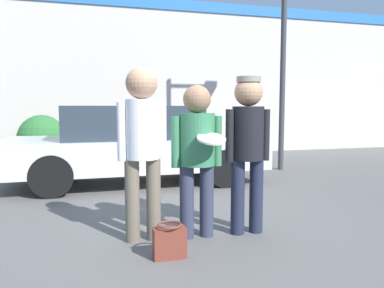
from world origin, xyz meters
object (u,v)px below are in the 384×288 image
Objects in this scene: person_right at (248,140)px; shrub at (42,139)px; street_lamp at (295,19)px; person_middle_with_frisbee at (197,148)px; person_left at (142,138)px; handbag at (170,241)px; parked_car_near at (135,144)px.

shrub is (-2.79, 6.28, -0.43)m from person_right.
person_middle_with_frisbee is at bearing -131.80° from street_lamp.
handbag is at bearing -72.40° from person_left.
person_left is 0.39× the size of parked_car_near.
street_lamp is at bearing 48.40° from handbag.
parked_car_near reaches higher than handbag.
street_lamp is (2.73, 3.70, 2.26)m from person_right.
parked_car_near is (0.29, 3.04, -0.36)m from person_left.
handbag is at bearing -130.03° from person_middle_with_frisbee.
parked_car_near is 4.44m from street_lamp.
person_middle_with_frisbee is (0.57, -0.05, -0.11)m from person_left.
parked_car_near is (-0.28, 3.09, -0.25)m from person_middle_with_frisbee.
street_lamp reaches higher than shrub.
person_middle_with_frisbee is 0.94× the size of person_right.
person_left is 1.50× the size of shrub.
person_left is 5.75m from street_lamp.
person_left reaches higher than handbag.
person_middle_with_frisbee reaches higher than shrub.
handbag is (-0.40, -0.48, -0.80)m from person_middle_with_frisbee.
person_right is (1.13, -0.07, -0.04)m from person_left.
parked_car_near is at bearing 105.17° from person_right.
shrub is at bearing 105.13° from handbag.
person_left reaches higher than person_right.
street_lamp is 6.66m from shrub.
person_middle_with_frisbee is 5.00× the size of handbag.
person_left is 1.14m from person_right.
handbag is (1.82, -6.74, -0.44)m from shrub.
shrub is at bearing 154.94° from street_lamp.
street_lamp reaches higher than person_middle_with_frisbee.
street_lamp is at bearing 9.40° from parked_car_near.
street_lamp is at bearing -25.06° from shrub.
parked_car_near is 3.72m from shrub.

